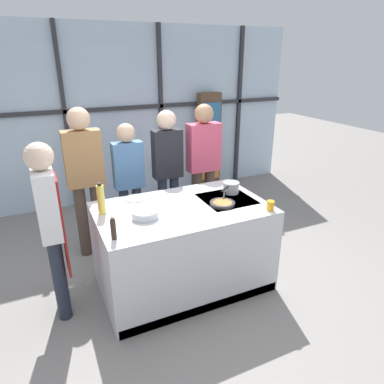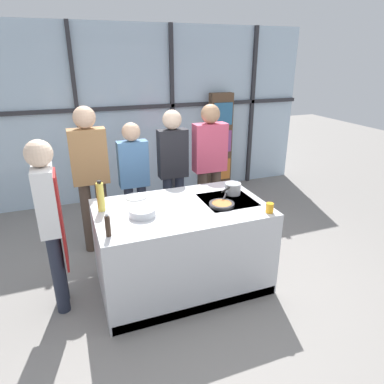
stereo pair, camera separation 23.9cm
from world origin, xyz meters
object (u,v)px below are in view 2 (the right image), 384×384
at_px(saucepan, 233,188).
at_px(chef, 50,217).
at_px(oil_bottle, 101,197).
at_px(frying_pan, 222,204).
at_px(white_plate, 136,197).
at_px(spectator_far_right, 210,161).
at_px(spectator_center_right, 173,165).
at_px(juice_glass_near, 270,208).
at_px(mixing_bowl, 142,212).
at_px(spectator_center_left, 134,176).
at_px(spectator_far_left, 90,171).
at_px(pepper_grinder, 108,226).

bearing_deg(saucepan, chef, -178.53).
bearing_deg(oil_bottle, frying_pan, -14.82).
bearing_deg(white_plate, spectator_far_right, 30.09).
height_order(spectator_center_right, juice_glass_near, spectator_center_right).
bearing_deg(mixing_bowl, spectator_center_left, 82.23).
relative_size(spectator_far_left, spectator_center_right, 1.06).
distance_m(spectator_far_right, white_plate, 1.32).
height_order(spectator_center_left, juice_glass_near, spectator_center_left).
xyz_separation_m(spectator_center_left, juice_glass_near, (1.01, -1.49, 0.03)).
relative_size(saucepan, oil_bottle, 0.94).
bearing_deg(white_plate, juice_glass_near, -36.21).
bearing_deg(juice_glass_near, white_plate, 143.79).
bearing_deg(spectator_center_left, frying_pan, 118.99).
xyz_separation_m(oil_bottle, pepper_grinder, (-0.01, -0.54, -0.05)).
bearing_deg(spectator_center_left, white_plate, 80.00).
xyz_separation_m(spectator_far_right, saucepan, (-0.13, -0.94, -0.03)).
bearing_deg(spectator_center_left, chef, 45.62).
distance_m(oil_bottle, juice_glass_near, 1.63).
relative_size(white_plate, juice_glass_near, 2.34).
distance_m(spectator_far_left, juice_glass_near, 2.13).
xyz_separation_m(spectator_far_right, juice_glass_near, (-0.01, -1.49, -0.05)).
xyz_separation_m(chef, spectator_center_right, (1.48, 0.98, 0.03)).
relative_size(chef, spectator_far_left, 0.93).
xyz_separation_m(oil_bottle, juice_glass_near, (1.51, -0.62, -0.10)).
bearing_deg(spectator_far_right, juice_glass_near, 89.44).
distance_m(spectator_center_left, mixing_bowl, 1.14).
xyz_separation_m(mixing_bowl, pepper_grinder, (-0.35, -0.28, 0.06)).
height_order(chef, spectator_far_left, spectator_far_left).
height_order(spectator_center_right, mixing_bowl, spectator_center_right).
xyz_separation_m(spectator_far_left, pepper_grinder, (0.00, -1.41, -0.04)).
xyz_separation_m(frying_pan, white_plate, (-0.77, 0.52, -0.01)).
height_order(chef, spectator_center_right, spectator_center_right).
distance_m(spectator_far_left, frying_pan, 1.66).
distance_m(spectator_center_right, frying_pan, 1.19).
bearing_deg(spectator_center_right, white_plate, 46.43).
relative_size(frying_pan, pepper_grinder, 1.94).
xyz_separation_m(white_plate, pepper_grinder, (-0.39, -0.75, 0.09)).
bearing_deg(mixing_bowl, spectator_far_right, 43.76).
distance_m(spectator_far_right, saucepan, 0.95).
distance_m(chef, mixing_bowl, 0.82).
xyz_separation_m(spectator_far_right, mixing_bowl, (-1.18, -1.13, -0.06)).
bearing_deg(chef, saucepan, 91.47).
xyz_separation_m(frying_pan, oil_bottle, (-1.15, 0.30, 0.13)).
bearing_deg(oil_bottle, spectator_far_right, 29.79).
bearing_deg(pepper_grinder, mixing_bowl, 38.41).
distance_m(mixing_bowl, juice_glass_near, 1.22).
distance_m(saucepan, pepper_grinder, 1.48).
distance_m(white_plate, juice_glass_near, 1.40).
bearing_deg(spectator_far_left, oil_bottle, 90.95).
bearing_deg(spectator_far_left, pepper_grinder, 90.18).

